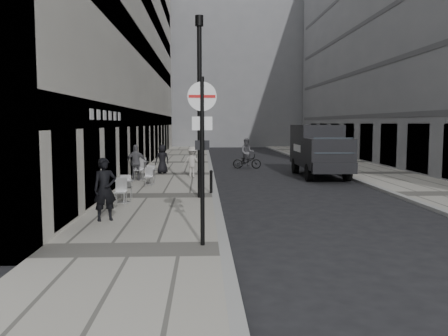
# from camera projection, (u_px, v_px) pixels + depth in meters

# --- Properties ---
(ground) EXTENTS (120.00, 120.00, 0.00)m
(ground) POSITION_uv_depth(u_px,v_px,m) (233.00, 300.00, 7.56)
(ground) COLOR black
(ground) RESTS_ON ground
(sidewalk) EXTENTS (4.00, 60.00, 0.12)m
(sidewalk) POSITION_uv_depth(u_px,v_px,m) (174.00, 175.00, 25.36)
(sidewalk) COLOR #9F9B90
(sidewalk) RESTS_ON ground
(far_sidewalk) EXTENTS (4.00, 60.00, 0.12)m
(far_sidewalk) POSITION_uv_depth(u_px,v_px,m) (376.00, 174.00, 25.85)
(far_sidewalk) COLOR #9F9B90
(far_sidewalk) RESTS_ON ground
(building_left) EXTENTS (4.00, 45.00, 18.00)m
(building_left) POSITION_uv_depth(u_px,v_px,m) (117.00, 28.00, 30.81)
(building_left) COLOR beige
(building_left) RESTS_ON ground
(building_right) EXTENTS (6.00, 45.00, 20.00)m
(building_right) POSITION_uv_depth(u_px,v_px,m) (419.00, 15.00, 31.61)
(building_right) COLOR gray
(building_right) RESTS_ON ground
(building_far) EXTENTS (24.00, 16.00, 22.00)m
(building_far) POSITION_uv_depth(u_px,v_px,m) (217.00, 61.00, 62.28)
(building_far) COLOR gray
(building_far) RESTS_ON ground
(walking_man) EXTENTS (0.75, 0.64, 1.74)m
(walking_man) POSITION_uv_depth(u_px,v_px,m) (105.00, 189.00, 13.07)
(walking_man) COLOR black
(walking_man) RESTS_ON sidewalk
(sign_post) EXTENTS (0.63, 0.11, 3.69)m
(sign_post) POSITION_uv_depth(u_px,v_px,m) (202.00, 138.00, 10.29)
(sign_post) COLOR black
(sign_post) RESTS_ON sidewalk
(lamppost) EXTENTS (0.29, 0.29, 6.47)m
(lamppost) POSITION_uv_depth(u_px,v_px,m) (200.00, 98.00, 16.90)
(lamppost) COLOR black
(lamppost) RESTS_ON sidewalk
(bollard_near) EXTENTS (0.12, 0.12, 0.93)m
(bollard_near) POSITION_uv_depth(u_px,v_px,m) (199.00, 184.00, 17.32)
(bollard_near) COLOR black
(bollard_near) RESTS_ON sidewalk
(bollard_far) EXTENTS (0.11, 0.11, 0.82)m
(bollard_far) POSITION_uv_depth(u_px,v_px,m) (211.00, 182.00, 18.34)
(bollard_far) COLOR black
(bollard_far) RESTS_ON sidewalk
(panel_van) EXTENTS (2.23, 5.81, 2.72)m
(panel_van) POSITION_uv_depth(u_px,v_px,m) (319.00, 148.00, 24.92)
(panel_van) COLOR black
(panel_van) RESTS_ON ground
(cyclist) EXTENTS (1.78, 0.75, 1.87)m
(cyclist) POSITION_uv_depth(u_px,v_px,m) (247.00, 157.00, 29.38)
(cyclist) COLOR black
(cyclist) RESTS_ON ground
(pedestrian_a) EXTENTS (1.05, 0.59, 1.70)m
(pedestrian_a) POSITION_uv_depth(u_px,v_px,m) (136.00, 163.00, 22.22)
(pedestrian_a) COLOR #5A595E
(pedestrian_a) RESTS_ON sidewalk
(pedestrian_b) EXTENTS (1.11, 0.82, 1.53)m
(pedestrian_b) POSITION_uv_depth(u_px,v_px,m) (192.00, 162.00, 23.75)
(pedestrian_b) COLOR #ACA69F
(pedestrian_b) RESTS_ON sidewalk
(pedestrian_c) EXTENTS (0.90, 0.77, 1.56)m
(pedestrian_c) POSITION_uv_depth(u_px,v_px,m) (162.00, 159.00, 25.39)
(pedestrian_c) COLOR black
(pedestrian_c) RESTS_ON sidewalk
(cafe_table_near) EXTENTS (0.79, 1.78, 1.01)m
(cafe_table_near) POSITION_uv_depth(u_px,v_px,m) (141.00, 169.00, 22.79)
(cafe_table_near) COLOR #B8B8BA
(cafe_table_near) RESTS_ON sidewalk
(cafe_table_mid) EXTENTS (0.70, 1.57, 0.90)m
(cafe_table_mid) POSITION_uv_depth(u_px,v_px,m) (124.00, 189.00, 16.07)
(cafe_table_mid) COLOR silver
(cafe_table_mid) RESTS_ON sidewalk
(cafe_table_far) EXTENTS (0.62, 1.40, 0.80)m
(cafe_table_far) POSITION_uv_depth(u_px,v_px,m) (150.00, 175.00, 20.87)
(cafe_table_far) COLOR silver
(cafe_table_far) RESTS_ON sidewalk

